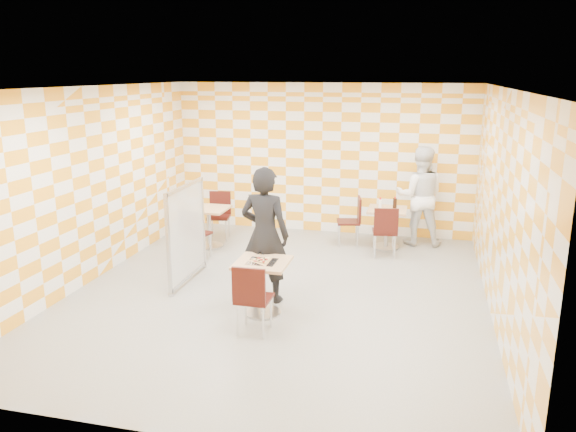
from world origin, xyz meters
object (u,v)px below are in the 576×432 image
object	(u,v)px
main_table	(263,278)
chair_empty_near	(193,230)
man_white	(420,196)
sport_bottle	(380,203)
partition	(187,233)
chair_main_front	(252,294)
chair_second_front	(385,228)
man_dark	(265,235)
second_table	(387,221)
chair_empty_far	(219,211)
empty_table	(209,220)
chair_second_side	(353,217)
soda_bottle	(395,203)

from	to	relation	value
main_table	chair_empty_near	xyz separation A→B (m)	(-1.81, 1.88, 0.04)
man_white	sport_bottle	bearing A→B (deg)	22.60
partition	man_white	world-z (taller)	man_white
chair_main_front	chair_second_front	bearing A→B (deg)	68.17
man_dark	second_table	bearing A→B (deg)	-111.20
chair_main_front	partition	distance (m)	2.20
chair_empty_far	man_dark	world-z (taller)	man_dark
chair_main_front	sport_bottle	xyz separation A→B (m)	(1.23, 4.09, 0.29)
chair_main_front	chair_empty_near	world-z (taller)	same
man_white	sport_bottle	world-z (taller)	man_white
sport_bottle	empty_table	bearing A→B (deg)	-166.15
main_table	chair_empty_near	size ratio (longest dim) A/B	0.81
chair_second_side	chair_empty_far	distance (m)	2.63
empty_table	soda_bottle	world-z (taller)	soda_bottle
sport_bottle	chair_second_front	bearing A→B (deg)	-76.60
chair_second_front	chair_main_front	bearing A→B (deg)	-111.83
empty_table	chair_empty_far	size ratio (longest dim) A/B	0.81
chair_empty_far	soda_bottle	distance (m)	3.39
main_table	chair_empty_near	world-z (taller)	chair_empty_near
chair_empty_near	partition	bearing A→B (deg)	-71.57
main_table	sport_bottle	xyz separation A→B (m)	(1.28, 3.43, 0.33)
main_table	man_dark	size ratio (longest dim) A/B	0.38
main_table	chair_second_side	distance (m)	3.51
chair_main_front	chair_empty_near	size ratio (longest dim) A/B	1.00
man_white	chair_empty_far	bearing A→B (deg)	4.13
second_table	chair_second_front	xyz separation A→B (m)	(0.02, -0.60, 0.04)
chair_main_front	soda_bottle	bearing A→B (deg)	69.82
man_white	chair_second_side	bearing A→B (deg)	13.06
chair_main_front	main_table	bearing A→B (deg)	94.37
partition	man_white	bearing A→B (deg)	39.80
chair_empty_far	main_table	bearing A→B (deg)	-60.67
empty_table	second_table	bearing A→B (deg)	12.53
empty_table	chair_second_front	world-z (taller)	chair_second_front
main_table	man_dark	xyz separation A→B (m)	(-0.10, 0.48, 0.47)
second_table	chair_empty_near	size ratio (longest dim) A/B	0.81
second_table	soda_bottle	distance (m)	0.37
chair_main_front	chair_second_front	distance (m)	3.71
empty_table	man_dark	world-z (taller)	man_dark
sport_bottle	second_table	bearing A→B (deg)	-18.08
chair_empty_far	man_dark	xyz separation A→B (m)	(1.73, -2.78, 0.43)
second_table	man_white	size ratio (longest dim) A/B	0.40
soda_bottle	second_table	bearing A→B (deg)	-169.09
partition	man_dark	xyz separation A→B (m)	(1.38, -0.42, 0.18)
chair_empty_near	sport_bottle	xyz separation A→B (m)	(3.08, 1.56, 0.29)
chair_main_front	soda_bottle	distance (m)	4.35
chair_empty_near	partition	distance (m)	1.06
empty_table	main_table	bearing A→B (deg)	-55.68
chair_empty_near	chair_empty_far	size ratio (longest dim) A/B	1.00
second_table	man_white	distance (m)	0.81
chair_empty_near	partition	size ratio (longest dim) A/B	0.60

